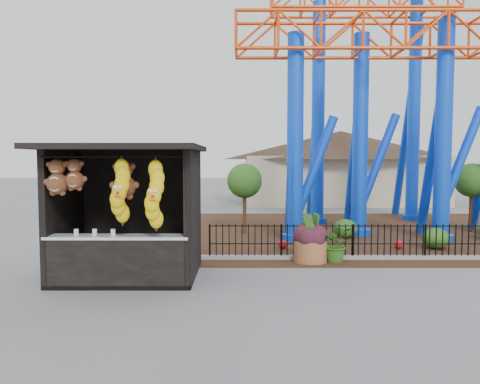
{
  "coord_description": "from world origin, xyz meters",
  "views": [
    {
      "loc": [
        -0.32,
        -9.88,
        2.8
      ],
      "look_at": [
        -0.35,
        1.5,
        2.0
      ],
      "focal_mm": 35.0,
      "sensor_mm": 36.0,
      "label": 1
    }
  ],
  "objects_px": {
    "prize_booth": "(126,214)",
    "potted_plant": "(336,244)",
    "terracotta_planter": "(310,251)",
    "roller_coaster": "(384,63)"
  },
  "relations": [
    {
      "from": "roller_coaster",
      "to": "terracotta_planter",
      "type": "distance_m",
      "value": 9.0
    },
    {
      "from": "terracotta_planter",
      "to": "potted_plant",
      "type": "height_order",
      "value": "potted_plant"
    },
    {
      "from": "roller_coaster",
      "to": "potted_plant",
      "type": "height_order",
      "value": "roller_coaster"
    },
    {
      "from": "prize_booth",
      "to": "potted_plant",
      "type": "distance_m",
      "value": 5.66
    },
    {
      "from": "prize_booth",
      "to": "potted_plant",
      "type": "height_order",
      "value": "prize_booth"
    },
    {
      "from": "prize_booth",
      "to": "roller_coaster",
      "type": "bearing_deg",
      "value": 42.08
    },
    {
      "from": "roller_coaster",
      "to": "terracotta_planter",
      "type": "relative_size",
      "value": 12.26
    },
    {
      "from": "prize_booth",
      "to": "roller_coaster",
      "type": "xyz_separation_m",
      "value": [
        8.12,
        7.33,
        4.91
      ]
    },
    {
      "from": "roller_coaster",
      "to": "terracotta_planter",
      "type": "xyz_separation_m",
      "value": [
        -3.56,
        -5.53,
        -6.14
      ]
    },
    {
      "from": "prize_booth",
      "to": "potted_plant",
      "type": "relative_size",
      "value": 3.52
    }
  ]
}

